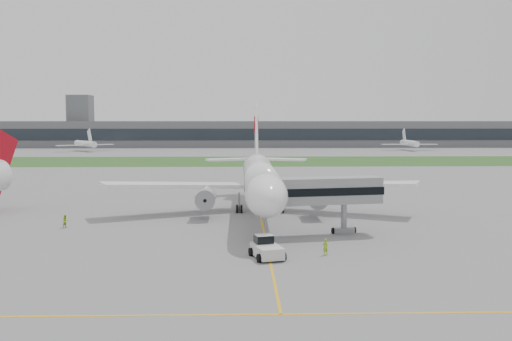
{
  "coord_description": "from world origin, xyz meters",
  "views": [
    {
      "loc": [
        -2.91,
        -80.74,
        14.21
      ],
      "look_at": [
        -0.73,
        2.0,
        6.97
      ],
      "focal_mm": 40.0,
      "sensor_mm": 36.0,
      "label": 1
    }
  ],
  "objects_px": {
    "airliner": "(260,177)",
    "ground_crew_near": "(325,247)",
    "jet_bridge": "(314,192)",
    "pushback_tug": "(266,248)"
  },
  "relations": [
    {
      "from": "airliner",
      "to": "ground_crew_near",
      "type": "distance_m",
      "value": 27.54
    },
    {
      "from": "airliner",
      "to": "jet_bridge",
      "type": "distance_m",
      "value": 17.31
    },
    {
      "from": "pushback_tug",
      "to": "ground_crew_near",
      "type": "xyz_separation_m",
      "value": [
        6.32,
        0.91,
        -0.14
      ]
    },
    {
      "from": "pushback_tug",
      "to": "jet_bridge",
      "type": "bearing_deg",
      "value": 44.83
    },
    {
      "from": "airliner",
      "to": "ground_crew_near",
      "type": "relative_size",
      "value": 30.1
    },
    {
      "from": "pushback_tug",
      "to": "jet_bridge",
      "type": "xyz_separation_m",
      "value": [
        6.39,
        11.16,
        4.45
      ]
    },
    {
      "from": "airliner",
      "to": "ground_crew_near",
      "type": "xyz_separation_m",
      "value": [
        6.0,
        -26.46,
        -4.76
      ]
    },
    {
      "from": "ground_crew_near",
      "to": "jet_bridge",
      "type": "bearing_deg",
      "value": -124.09
    },
    {
      "from": "jet_bridge",
      "to": "ground_crew_near",
      "type": "bearing_deg",
      "value": -100.61
    },
    {
      "from": "ground_crew_near",
      "to": "airliner",
      "type": "bearing_deg",
      "value": -110.94
    }
  ]
}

